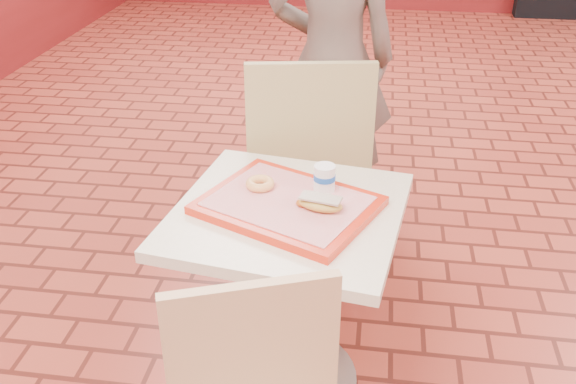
# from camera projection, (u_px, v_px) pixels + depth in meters

# --- Properties ---
(main_table) EXTENTS (0.68, 0.68, 0.72)m
(main_table) POSITION_uv_depth(u_px,v_px,m) (288.00, 271.00, 2.07)
(main_table) COLOR beige
(main_table) RESTS_ON ground
(chair_main_back) EXTENTS (0.55, 0.55, 1.02)m
(chair_main_back) POSITION_uv_depth(u_px,v_px,m) (307.00, 162.00, 2.56)
(chair_main_back) COLOR tan
(chair_main_back) RESTS_ON ground
(customer) EXTENTS (0.63, 0.45, 1.60)m
(customer) POSITION_uv_depth(u_px,v_px,m) (333.00, 60.00, 2.95)
(customer) COLOR brown
(customer) RESTS_ON ground
(serving_tray) EXTENTS (0.49, 0.38, 0.03)m
(serving_tray) POSITION_uv_depth(u_px,v_px,m) (288.00, 205.00, 1.95)
(serving_tray) COLOR red
(serving_tray) RESTS_ON main_table
(ring_donut) EXTENTS (0.12, 0.12, 0.03)m
(ring_donut) POSITION_uv_depth(u_px,v_px,m) (260.00, 184.00, 2.00)
(ring_donut) COLOR #EBA355
(ring_donut) RESTS_ON serving_tray
(long_john_donut) EXTENTS (0.15, 0.09, 0.04)m
(long_john_donut) POSITION_uv_depth(u_px,v_px,m) (319.00, 204.00, 1.88)
(long_john_donut) COLOR #B88F36
(long_john_donut) RESTS_ON serving_tray
(paper_cup) EXTENTS (0.07, 0.07, 0.09)m
(paper_cup) POSITION_uv_depth(u_px,v_px,m) (324.00, 178.00, 1.97)
(paper_cup) COLOR white
(paper_cup) RESTS_ON serving_tray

